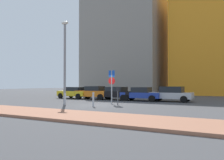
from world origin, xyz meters
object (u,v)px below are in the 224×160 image
at_px(street_lamp, 65,55).
at_px(traffic_bollard_near, 93,100).
at_px(parking_sign_post, 112,83).
at_px(parked_car_silver, 171,94).
at_px(parked_car_black, 116,93).
at_px(parked_car_blue, 141,94).
at_px(parked_car_yellow, 75,92).
at_px(parking_meter, 118,94).
at_px(traffic_bollard_mid, 65,99).
at_px(parked_car_orange, 94,92).

relative_size(street_lamp, traffic_bollard_near, 6.62).
bearing_deg(parking_sign_post, parked_car_silver, 53.55).
xyz_separation_m(parked_car_black, parked_car_blue, (2.92, -0.01, -0.03)).
bearing_deg(parked_car_yellow, parked_car_silver, 2.44).
distance_m(parked_car_black, traffic_bollard_near, 7.60).
height_order(parking_meter, street_lamp, street_lamp).
height_order(parked_car_blue, street_lamp, street_lamp).
height_order(parked_car_silver, traffic_bollard_near, parked_car_silver).
distance_m(street_lamp, traffic_bollard_mid, 3.86).
bearing_deg(parked_car_orange, parking_sign_post, -44.09).
distance_m(parked_car_silver, traffic_bollard_mid, 10.28).
distance_m(parking_sign_post, traffic_bollard_mid, 4.13).
height_order(parked_car_orange, parked_car_black, parked_car_orange).
bearing_deg(traffic_bollard_mid, parked_car_orange, 104.75).
xyz_separation_m(parked_car_yellow, parking_meter, (8.47, -5.44, 0.20)).
xyz_separation_m(parking_meter, traffic_bollard_near, (-1.14, -1.86, -0.40)).
xyz_separation_m(parked_car_orange, parking_meter, (5.82, -5.47, 0.18)).
xyz_separation_m(parked_car_orange, parked_car_black, (2.84, 0.04, -0.01)).
xyz_separation_m(parked_car_yellow, parked_car_orange, (2.65, 0.03, 0.02)).
bearing_deg(parking_sign_post, traffic_bollard_near, -94.02).
height_order(parked_car_orange, traffic_bollard_near, parked_car_orange).
relative_size(parked_car_black, traffic_bollard_near, 3.86).
relative_size(parked_car_blue, traffic_bollard_near, 3.77).
bearing_deg(parking_meter, parking_sign_post, 141.83).
bearing_deg(parked_car_blue, traffic_bollard_near, -98.35).
xyz_separation_m(parking_sign_post, traffic_bollard_mid, (-2.95, -2.56, -1.35)).
bearing_deg(parked_car_orange, parking_meter, -43.19).
relative_size(parked_car_black, street_lamp, 0.58).
bearing_deg(street_lamp, parked_car_yellow, 120.89).
distance_m(parked_car_silver, traffic_bollard_near, 8.75).
distance_m(parked_car_black, parked_car_silver, 5.85).
distance_m(parked_car_yellow, parked_car_orange, 2.65).
bearing_deg(traffic_bollard_near, parked_car_blue, 81.65).
relative_size(parking_sign_post, traffic_bollard_mid, 3.00).
bearing_deg(traffic_bollard_mid, traffic_bollard_near, -1.09).
bearing_deg(traffic_bollard_mid, street_lamp, 131.92).
relative_size(parked_car_silver, traffic_bollard_near, 3.78).
height_order(parked_car_orange, parking_meter, parked_car_orange).
height_order(parked_car_yellow, traffic_bollard_mid, parked_car_yellow).
distance_m(parked_car_silver, parking_meter, 6.58).
distance_m(parked_car_yellow, parking_sign_post, 8.92).
height_order(parking_meter, traffic_bollard_mid, parking_meter).
xyz_separation_m(parked_car_blue, parking_meter, (0.06, -5.50, 0.22)).
bearing_deg(traffic_bollard_mid, parking_sign_post, 40.99).
distance_m(parked_car_yellow, traffic_bollard_near, 10.35).
bearing_deg(parked_car_yellow, parked_car_orange, 0.63).
bearing_deg(parked_car_orange, parked_car_yellow, -179.37).
bearing_deg(traffic_bollard_near, traffic_bollard_mid, 178.91).
height_order(parking_sign_post, traffic_bollard_mid, parking_sign_post).
relative_size(parked_car_yellow, traffic_bollard_near, 3.86).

